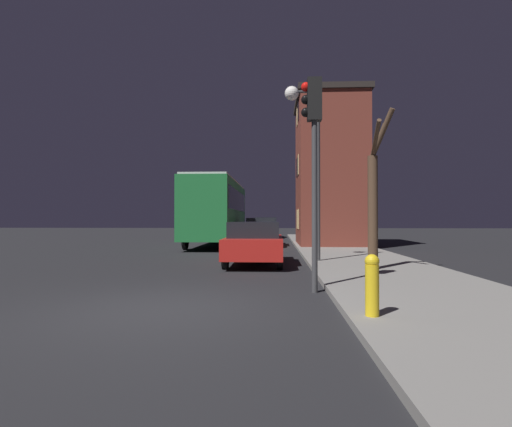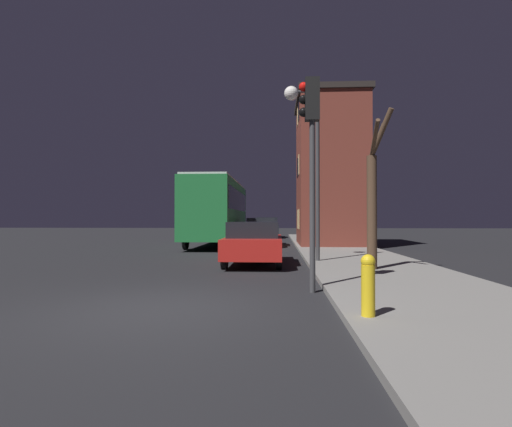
{
  "view_description": "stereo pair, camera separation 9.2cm",
  "coord_description": "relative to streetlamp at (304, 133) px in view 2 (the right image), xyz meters",
  "views": [
    {
      "loc": [
        1.96,
        -6.76,
        1.55
      ],
      "look_at": [
        1.1,
        10.41,
        1.78
      ],
      "focal_mm": 28.0,
      "sensor_mm": 36.0,
      "label": 1
    },
    {
      "loc": [
        2.05,
        -6.76,
        1.55
      ],
      "look_at": [
        1.1,
        10.41,
        1.78
      ],
      "focal_mm": 28.0,
      "sensor_mm": 36.0,
      "label": 2
    }
  ],
  "objects": [
    {
      "name": "ground_plane",
      "position": [
        -2.96,
        -6.97,
        -4.51
      ],
      "size": [
        120.0,
        120.0,
        0.0
      ],
      "primitive_type": "plane",
      "color": "black"
    },
    {
      "name": "sidewalk",
      "position": [
        2.0,
        -6.97,
        -4.45
      ],
      "size": [
        3.88,
        60.0,
        0.12
      ],
      "color": "slate",
      "rests_on": "ground"
    },
    {
      "name": "brick_building",
      "position": [
        2.05,
        9.09,
        -0.21
      ],
      "size": [
        3.82,
        5.45,
        8.33
      ],
      "color": "brown",
      "rests_on": "sidewalk"
    },
    {
      "name": "streetlamp",
      "position": [
        0.0,
        0.0,
        0.0
      ],
      "size": [
        1.21,
        0.49,
        6.0
      ],
      "color": "#38383A",
      "rests_on": "sidewalk"
    },
    {
      "name": "traffic_light",
      "position": [
        -0.22,
        -5.31,
        -1.28
      ],
      "size": [
        0.43,
        0.24,
        4.51
      ],
      "color": "#38383A",
      "rests_on": "ground"
    },
    {
      "name": "bare_tree",
      "position": [
        1.78,
        -2.3,
        -2.35
      ],
      "size": [
        0.63,
        1.31,
        4.44
      ],
      "color": "#473323",
      "rests_on": "sidewalk"
    },
    {
      "name": "bus",
      "position": [
        -4.42,
        9.39,
        -2.31
      ],
      "size": [
        2.44,
        10.37,
        3.72
      ],
      "color": "#1E6B33",
      "rests_on": "ground"
    },
    {
      "name": "car_near_lane",
      "position": [
        -1.72,
        -0.22,
        -3.76
      ],
      "size": [
        1.85,
        4.28,
        1.44
      ],
      "color": "#B21E19",
      "rests_on": "ground"
    },
    {
      "name": "car_mid_lane",
      "position": [
        -1.83,
        9.16,
        -3.68
      ],
      "size": [
        1.79,
        4.39,
        1.6
      ],
      "color": "beige",
      "rests_on": "ground"
    },
    {
      "name": "car_far_lane",
      "position": [
        -1.79,
        19.17,
        -3.65
      ],
      "size": [
        1.89,
        4.49,
        1.66
      ],
      "color": "black",
      "rests_on": "ground"
    },
    {
      "name": "fire_hydrant",
      "position": [
        0.41,
        -7.8,
        -3.92
      ],
      "size": [
        0.21,
        0.21,
        0.91
      ],
      "color": "gold",
      "rests_on": "sidewalk"
    }
  ]
}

